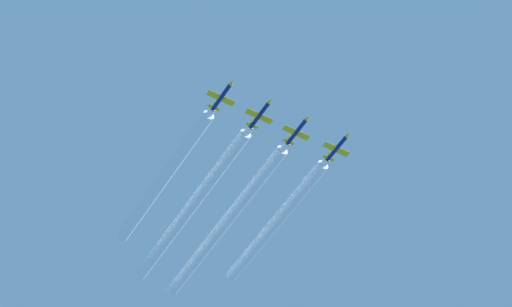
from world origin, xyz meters
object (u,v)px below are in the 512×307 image
at_px(jet_center, 260,114).
at_px(jet_inner_left, 298,131).
at_px(jet_inner_right, 222,96).
at_px(jet_far_left, 338,147).

bearing_deg(jet_center, jet_inner_left, 179.54).
distance_m(jet_inner_left, jet_inner_right, 22.84).
height_order(jet_far_left, jet_center, jet_center).
height_order(jet_center, jet_inner_right, jet_inner_right).
relative_size(jet_center, jet_inner_right, 1.00).
xyz_separation_m(jet_far_left, jet_inner_left, (12.34, -0.51, 0.06)).
distance_m(jet_center, jet_inner_right, 11.47).
bearing_deg(jet_far_left, jet_center, -1.45).
distance_m(jet_far_left, jet_inner_right, 35.18).
xyz_separation_m(jet_center, jet_inner_right, (11.47, -0.02, 0.40)).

